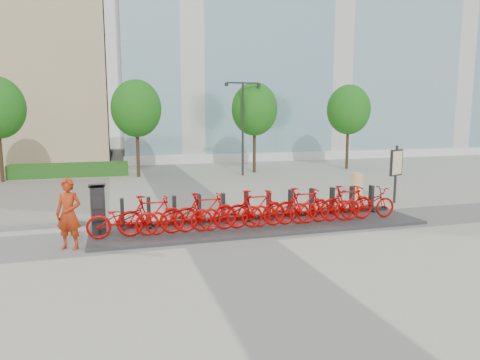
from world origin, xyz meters
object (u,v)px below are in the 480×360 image
object	(u,v)px
construction_barrel	(357,184)
bike_0	(123,219)
kiosk	(98,209)
map_sign	(396,165)
worker_red	(69,214)

from	to	relation	value
construction_barrel	bike_0	bearing A→B (deg)	-157.03
kiosk	map_sign	xyz separation A→B (m)	(10.39, 1.64, 0.67)
bike_0	kiosk	distance (m)	0.83
kiosk	map_sign	world-z (taller)	map_sign
worker_red	map_sign	world-z (taller)	map_sign
bike_0	construction_barrel	size ratio (longest dim) A/B	2.00
worker_red	map_sign	distance (m)	11.32
bike_0	kiosk	bearing A→B (deg)	50.32
bike_0	worker_red	distance (m)	1.35
map_sign	worker_red	bearing A→B (deg)	169.92
bike_0	construction_barrel	world-z (taller)	bike_0
kiosk	construction_barrel	distance (m)	10.46
kiosk	construction_barrel	bearing A→B (deg)	12.12
kiosk	map_sign	bearing A→B (deg)	2.06
construction_barrel	map_sign	size ratio (longest dim) A/B	0.43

